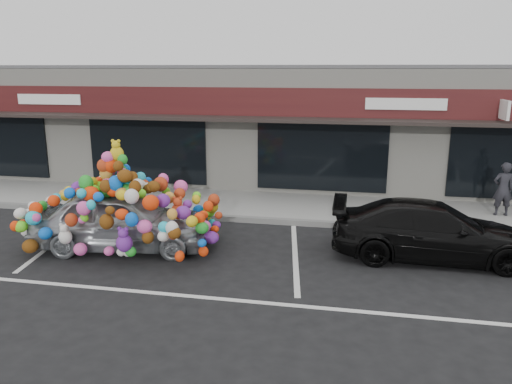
# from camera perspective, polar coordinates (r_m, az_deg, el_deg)

# --- Properties ---
(ground) EXTENTS (90.00, 90.00, 0.00)m
(ground) POSITION_cam_1_polar(r_m,az_deg,el_deg) (12.09, -9.00, -6.58)
(ground) COLOR black
(ground) RESTS_ON ground
(shop_building) EXTENTS (24.00, 7.20, 4.31)m
(shop_building) POSITION_cam_1_polar(r_m,az_deg,el_deg) (19.57, -0.71, 7.99)
(shop_building) COLOR beige
(shop_building) RESTS_ON ground
(sidewalk) EXTENTS (26.00, 3.00, 0.15)m
(sidewalk) POSITION_cam_1_polar(r_m,az_deg,el_deg) (15.70, -4.03, -1.33)
(sidewalk) COLOR #989993
(sidewalk) RESTS_ON ground
(kerb) EXTENTS (26.00, 0.18, 0.16)m
(kerb) POSITION_cam_1_polar(r_m,az_deg,el_deg) (14.31, -5.59, -2.88)
(kerb) COLOR slate
(kerb) RESTS_ON ground
(parking_stripe_left) EXTENTS (0.73, 4.37, 0.01)m
(parking_stripe_left) POSITION_cam_1_polar(r_m,az_deg,el_deg) (13.65, -21.47, -4.98)
(parking_stripe_left) COLOR silver
(parking_stripe_left) RESTS_ON ground
(parking_stripe_mid) EXTENTS (0.73, 4.37, 0.01)m
(parking_stripe_mid) POSITION_cam_1_polar(r_m,az_deg,el_deg) (11.66, 4.50, -7.23)
(parking_stripe_mid) COLOR silver
(parking_stripe_mid) RESTS_ON ground
(lane_line) EXTENTS (14.00, 0.12, 0.01)m
(lane_line) POSITION_cam_1_polar(r_m,az_deg,el_deg) (9.52, -2.23, -12.27)
(lane_line) COLOR silver
(lane_line) RESTS_ON ground
(toy_car) EXTENTS (3.06, 4.73, 2.62)m
(toy_car) POSITION_cam_1_polar(r_m,az_deg,el_deg) (12.23, -15.09, -2.28)
(toy_car) COLOR gray
(toy_car) RESTS_ON ground
(black_sedan) EXTENTS (1.82, 4.48, 1.30)m
(black_sedan) POSITION_cam_1_polar(r_m,az_deg,el_deg) (11.95, 19.52, -4.21)
(black_sedan) COLOR black
(black_sedan) RESTS_ON ground
(pedestrian_a) EXTENTS (0.60, 0.43, 1.53)m
(pedestrian_a) POSITION_cam_1_polar(r_m,az_deg,el_deg) (15.61, 26.39, 0.31)
(pedestrian_a) COLOR black
(pedestrian_a) RESTS_ON sidewalk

